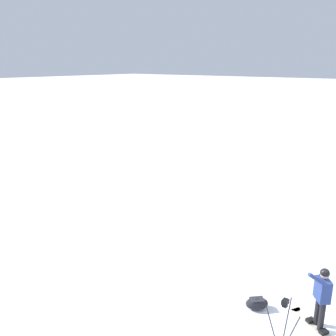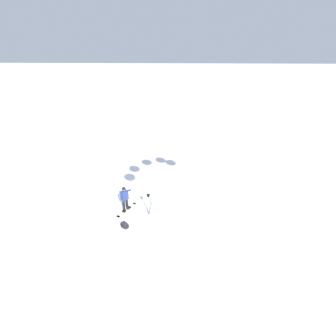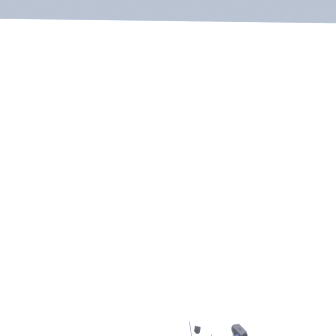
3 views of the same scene
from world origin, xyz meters
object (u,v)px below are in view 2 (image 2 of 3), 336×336
at_px(snowboarder, 125,197).
at_px(snowboard, 127,210).
at_px(camera_tripod, 148,200).
at_px(gear_bag_large, 125,225).

xyz_separation_m(snowboarder, snowboard, (-0.00, -0.04, -0.94)).
distance_m(snowboard, camera_tripod, 1.74).
bearing_deg(camera_tripod, snowboard, 75.69).
relative_size(snowboarder, camera_tripod, 1.15).
xyz_separation_m(snowboarder, gear_bag_large, (-1.48, -0.25, -0.81)).
bearing_deg(snowboard, camera_tripod, -104.31).
distance_m(snowboarder, snowboard, 0.94).
xyz_separation_m(gear_bag_large, camera_tripod, (1.12, -1.18, 0.85)).
xyz_separation_m(snowboard, camera_tripod, (-0.35, -1.39, 0.98)).
bearing_deg(gear_bag_large, snowboarder, 9.60).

